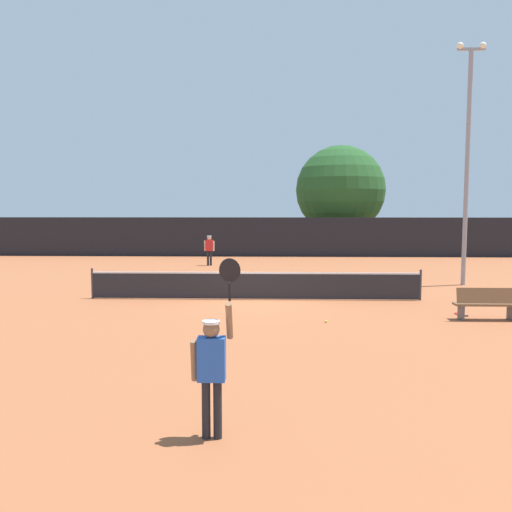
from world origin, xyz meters
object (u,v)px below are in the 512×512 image
(player_receiving, at_px, (209,247))
(light_pole, at_px, (468,152))
(courtside_bench, at_px, (487,304))
(parked_car_near, at_px, (340,239))
(large_tree, at_px, (340,190))
(player_serving, at_px, (212,361))
(tennis_ball, at_px, (326,321))
(spare_racket, at_px, (460,314))

(player_receiving, height_order, light_pole, light_pole)
(courtside_bench, relative_size, parked_car_near, 0.41)
(large_tree, bearing_deg, player_serving, -100.20)
(courtside_bench, xyz_separation_m, light_pole, (1.82, 7.00, 5.00))
(parked_car_near, bearing_deg, tennis_ball, -105.18)
(player_serving, relative_size, spare_racket, 4.83)
(spare_racket, height_order, parked_car_near, parked_car_near)
(tennis_ball, distance_m, light_pole, 11.24)
(courtside_bench, relative_size, light_pole, 0.18)
(player_serving, bearing_deg, large_tree, 79.80)
(spare_racket, distance_m, light_pole, 8.57)
(courtside_bench, bearing_deg, light_pole, 75.42)
(tennis_ball, bearing_deg, light_pole, 49.22)
(courtside_bench, bearing_deg, large_tree, 92.89)
(player_serving, height_order, spare_racket, player_serving)
(player_serving, height_order, tennis_ball, player_serving)
(player_serving, xyz_separation_m, player_receiving, (-2.73, 21.97, -0.09))
(spare_racket, xyz_separation_m, large_tree, (-0.74, 22.99, 4.46))
(tennis_ball, relative_size, light_pole, 0.01)
(spare_racket, relative_size, parked_car_near, 0.12)
(tennis_ball, bearing_deg, spare_racket, 16.86)
(player_receiving, bearing_deg, spare_racket, 124.71)
(parked_car_near, bearing_deg, spare_racket, -96.40)
(light_pole, bearing_deg, courtside_bench, -104.58)
(parked_car_near, bearing_deg, large_tree, -105.59)
(courtside_bench, distance_m, large_tree, 24.16)
(tennis_ball, bearing_deg, courtside_bench, 5.49)
(light_pole, bearing_deg, spare_racket, -110.25)
(spare_racket, height_order, courtside_bench, courtside_bench)
(tennis_ball, relative_size, spare_racket, 0.13)
(spare_racket, distance_m, large_tree, 23.43)
(player_receiving, distance_m, courtside_bench, 17.05)
(light_pole, bearing_deg, parked_car_near, 97.65)
(spare_racket, distance_m, parked_car_near, 25.72)
(player_serving, xyz_separation_m, light_pole, (8.73, 14.92, 4.38))
(player_serving, xyz_separation_m, courtside_bench, (6.91, 7.91, -0.62))
(spare_racket, relative_size, large_tree, 0.07)
(spare_racket, height_order, large_tree, large_tree)
(spare_racket, bearing_deg, player_receiving, 124.71)
(player_serving, bearing_deg, tennis_ball, 72.83)
(player_receiving, distance_m, light_pole, 14.18)
(light_pole, relative_size, parked_car_near, 2.22)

